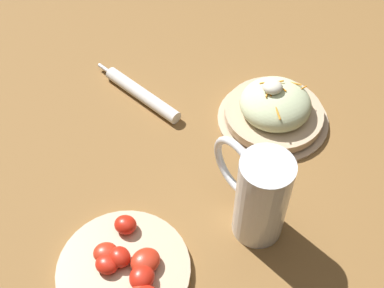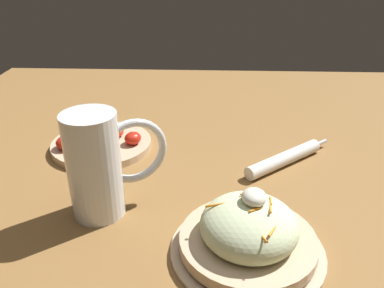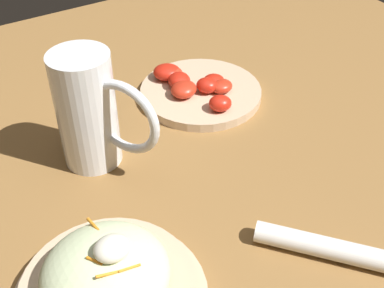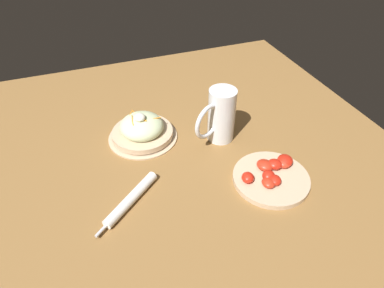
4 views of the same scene
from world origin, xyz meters
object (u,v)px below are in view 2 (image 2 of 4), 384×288
Objects in this scene: salad_plate at (248,234)px; napkin_roll at (285,159)px; tomato_plate at (100,143)px; beer_mug at (98,170)px.

salad_plate is 0.27m from napkin_roll.
tomato_plate is at bearing 82.18° from napkin_roll.
salad_plate is 0.24m from beer_mug.
tomato_plate is (0.05, 0.38, 0.00)m from napkin_roll.
salad_plate reaches higher than tomato_plate.
salad_plate is 1.16× the size of napkin_roll.
tomato_plate is at bearing 15.34° from beer_mug.
salad_plate is 1.27× the size of beer_mug.
salad_plate is 1.04× the size of tomato_plate.
salad_plate reaches higher than napkin_roll.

